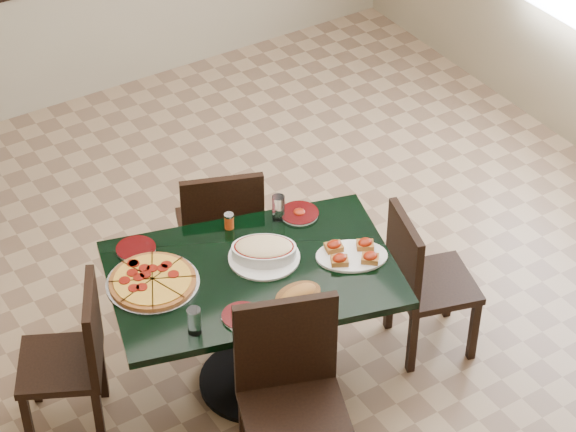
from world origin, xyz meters
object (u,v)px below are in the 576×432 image
chair_right (421,277)px  bread_basket (298,298)px  chair_far (221,228)px  bruschetta_platter (352,254)px  main_table (253,300)px  chair_near (291,391)px  lasagna_casserole (264,251)px  pepperoni_pizza (153,281)px  chair_left (75,354)px

chair_right → bread_basket: (-0.80, -0.10, 0.32)m
chair_far → bruschetta_platter: bearing=130.2°
chair_right → bruschetta_platter: chair_right is taller
main_table → chair_near: (-0.16, -0.59, -0.01)m
lasagna_casserole → bread_basket: (-0.04, -0.36, -0.01)m
chair_right → lasagna_casserole: bearing=87.3°
main_table → bruschetta_platter: bearing=-4.8°
pepperoni_pizza → chair_far: bearing=37.0°
chair_near → lasagna_casserole: (0.25, 0.64, 0.24)m
main_table → bruschetta_platter: 0.52m
chair_right → pepperoni_pizza: bearing=90.1°
bruschetta_platter → chair_far: bearing=137.4°
bruschetta_platter → bread_basket: bearing=-132.2°
chair_far → chair_left: 1.09m
chair_far → chair_right: size_ratio=1.07×
main_table → chair_left: bearing=-179.6°
main_table → chair_left: (-0.84, 0.22, -0.10)m
chair_far → chair_right: bearing=150.0°
main_table → chair_far: chair_far is taller
lasagna_casserole → pepperoni_pizza: bearing=-159.7°
bruschetta_platter → chair_right: bearing=21.6°
lasagna_casserole → bread_basket: 0.36m
chair_right → chair_left: bearing=92.0°
pepperoni_pizza → lasagna_casserole: 0.55m
chair_far → pepperoni_pizza: 0.81m
chair_far → bruschetta_platter: 0.88m
chair_right → chair_left: (-1.70, 0.43, -0.01)m
main_table → bread_basket: size_ratio=6.14×
pepperoni_pizza → chair_near: bearing=-69.4°
pepperoni_pizza → main_table: bearing=-20.8°
main_table → pepperoni_pizza: size_ratio=3.47×
chair_far → chair_right: 1.08m
main_table → chair_far: bearing=89.8°
main_table → bruschetta_platter: bruschetta_platter is taller
chair_right → chair_left: size_ratio=1.02×
main_table → bruschetta_platter: size_ratio=3.64×
chair_far → bread_basket: size_ratio=3.69×
chair_far → bruschetta_platter: chair_far is taller
chair_right → bruschetta_platter: (-0.40, 0.05, 0.30)m
lasagna_casserole → chair_left: bearing=-157.9°
main_table → chair_left: chair_left is taller
lasagna_casserole → chair_far: bearing=114.6°
main_table → chair_near: bearing=-89.6°
lasagna_casserole → bruschetta_platter: (0.36, -0.22, -0.02)m
chair_left → pepperoni_pizza: (0.40, -0.06, 0.30)m
pepperoni_pizza → bruschetta_platter: bearing=-20.4°
chair_near → lasagna_casserole: size_ratio=2.67×
chair_far → chair_near: bearing=95.7°
chair_near → chair_left: 1.06m
chair_far → lasagna_casserole: 0.65m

